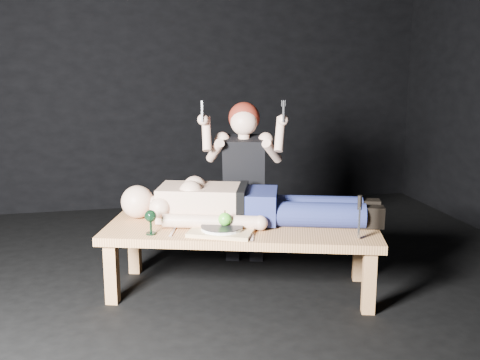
% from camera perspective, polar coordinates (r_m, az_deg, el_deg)
% --- Properties ---
extents(ground, '(5.00, 5.00, 0.00)m').
position_cam_1_polar(ground, '(3.77, -0.56, -11.80)').
color(ground, black).
rests_on(ground, ground).
extents(back_wall, '(5.00, 0.00, 5.00)m').
position_cam_1_polar(back_wall, '(5.92, -5.61, 11.74)').
color(back_wall, black).
rests_on(back_wall, ground).
extents(table, '(1.90, 1.17, 0.45)m').
position_cam_1_polar(table, '(3.81, 0.16, -7.89)').
color(table, tan).
rests_on(table, ground).
extents(lying_man, '(2.04, 1.15, 0.29)m').
position_cam_1_polar(lying_man, '(3.82, 1.22, -2.06)').
color(lying_man, '#D4AB8D').
rests_on(lying_man, table).
extents(kneeling_woman, '(0.85, 0.90, 1.26)m').
position_cam_1_polar(kneeling_woman, '(4.27, 0.47, -0.08)').
color(kneeling_woman, black).
rests_on(kneeling_woman, ground).
extents(serving_tray, '(0.48, 0.42, 0.02)m').
position_cam_1_polar(serving_tray, '(3.60, -1.82, -5.15)').
color(serving_tray, tan).
rests_on(serving_tray, table).
extents(plate, '(0.35, 0.35, 0.02)m').
position_cam_1_polar(plate, '(3.59, -1.83, -4.81)').
color(plate, white).
rests_on(plate, serving_tray).
extents(apple, '(0.09, 0.09, 0.09)m').
position_cam_1_polar(apple, '(3.59, -1.52, -3.94)').
color(apple, green).
rests_on(apple, plate).
extents(goblet, '(0.09, 0.09, 0.16)m').
position_cam_1_polar(goblet, '(3.60, -8.92, -4.19)').
color(goblet, black).
rests_on(goblet, table).
extents(fork_flat, '(0.07, 0.19, 0.01)m').
position_cam_1_polar(fork_flat, '(3.64, -6.74, -5.17)').
color(fork_flat, '#B2B2B7').
rests_on(fork_flat, table).
extents(knife_flat, '(0.07, 0.19, 0.01)m').
position_cam_1_polar(knife_flat, '(3.53, 1.23, -5.67)').
color(knife_flat, '#B2B2B7').
rests_on(knife_flat, table).
extents(spoon_flat, '(0.05, 0.19, 0.01)m').
position_cam_1_polar(spoon_flat, '(3.63, -0.14, -5.15)').
color(spoon_flat, '#B2B2B7').
rests_on(spoon_flat, table).
extents(carving_knife, '(0.05, 0.05, 0.27)m').
position_cam_1_polar(carving_knife, '(3.52, 11.84, -3.69)').
color(carving_knife, '#B2B2B7').
rests_on(carving_knife, table).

